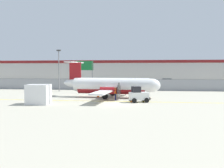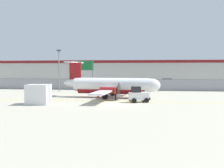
{
  "view_description": "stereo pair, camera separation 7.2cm",
  "coord_description": "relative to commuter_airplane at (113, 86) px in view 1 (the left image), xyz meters",
  "views": [
    {
      "loc": [
        3.28,
        -27.75,
        3.89
      ],
      "look_at": [
        -1.11,
        7.08,
        1.8
      ],
      "focal_mm": 40.0,
      "sensor_mm": 36.0,
      "label": 1
    },
    {
      "loc": [
        3.36,
        -27.75,
        3.89
      ],
      "look_at": [
        -1.11,
        7.08,
        1.8
      ],
      "focal_mm": 40.0,
      "sensor_mm": 36.0,
      "label": 2
    }
  ],
  "objects": [
    {
      "name": "background_building",
      "position": [
        0.88,
        41.93,
        1.66
      ],
      "size": [
        91.0,
        8.1,
        6.5
      ],
      "color": "beige",
      "rests_on": "ground"
    },
    {
      "name": "parked_car_5",
      "position": [
        9.57,
        26.53,
        -0.71
      ],
      "size": [
        4.29,
        2.2,
        1.58
      ],
      "rotation": [
        0.0,
        0.0,
        3.08
      ],
      "color": "black",
      "rests_on": "parking_lot_strip"
    },
    {
      "name": "commuter_airplane",
      "position": [
        0.0,
        0.0,
        0.0
      ],
      "size": [
        13.67,
        16.08,
        4.92
      ],
      "rotation": [
        0.0,
        0.0,
        -0.09
      ],
      "color": "white",
      "rests_on": "ground"
    },
    {
      "name": "parked_car_4",
      "position": [
        4.85,
        21.81,
        -0.71
      ],
      "size": [
        4.26,
        2.12,
        1.58
      ],
      "rotation": [
        0.0,
        0.0,
        3.18
      ],
      "color": "black",
      "rests_on": "parking_lot_strip"
    },
    {
      "name": "baggage_tug",
      "position": [
        3.6,
        -4.48,
        -0.75
      ],
      "size": [
        2.56,
        1.99,
        1.88
      ],
      "rotation": [
        0.0,
        0.0,
        0.34
      ],
      "color": "silver",
      "rests_on": "ground"
    },
    {
      "name": "parked_car_0",
      "position": [
        -12.73,
        21.5,
        -0.71
      ],
      "size": [
        4.23,
        2.07,
        1.58
      ],
      "rotation": [
        0.0,
        0.0,
        -0.02
      ],
      "color": "navy",
      "rests_on": "parking_lot_strip"
    },
    {
      "name": "perimeter_fence",
      "position": [
        0.88,
        11.94,
        -0.49
      ],
      "size": [
        98.0,
        0.1,
        2.1
      ],
      "color": "gray",
      "rests_on": "ground"
    },
    {
      "name": "traffic_cone_near_right",
      "position": [
        2.8,
        -4.4,
        -1.29
      ],
      "size": [
        0.36,
        0.36,
        0.64
      ],
      "color": "orange",
      "rests_on": "ground"
    },
    {
      "name": "cargo_container",
      "position": [
        -7.39,
        -7.5,
        -0.5
      ],
      "size": [
        2.5,
        2.13,
        2.2
      ],
      "rotation": [
        0.0,
        0.0,
        0.05
      ],
      "color": "silver",
      "rests_on": "ground"
    },
    {
      "name": "ground_plane",
      "position": [
        0.88,
        -4.06,
        -1.6
      ],
      "size": [
        140.0,
        140.0,
        0.01
      ],
      "color": "#B2AD99"
    },
    {
      "name": "parked_car_1",
      "position": [
        -9.14,
        20.64,
        -0.71
      ],
      "size": [
        4.29,
        2.2,
        1.58
      ],
      "rotation": [
        0.0,
        0.0,
        -0.06
      ],
      "color": "#B28C19",
      "rests_on": "parking_lot_strip"
    },
    {
      "name": "traffic_cone_near_left",
      "position": [
        -2.09,
        0.27,
        -1.29
      ],
      "size": [
        0.36,
        0.36,
        0.64
      ],
      "color": "orange",
      "rests_on": "ground"
    },
    {
      "name": "ground_crew_worker",
      "position": [
        0.71,
        -2.94,
        -0.65
      ],
      "size": [
        0.35,
        0.54,
        1.7
      ],
      "rotation": [
        0.0,
        0.0,
        3.11
      ],
      "color": "#191E4C",
      "rests_on": "ground"
    },
    {
      "name": "parking_lot_strip",
      "position": [
        0.88,
        23.44,
        -1.54
      ],
      "size": [
        98.0,
        17.0,
        0.12
      ],
      "color": "#38383A",
      "rests_on": "ground"
    },
    {
      "name": "traffic_cone_far_left",
      "position": [
        -7.11,
        -5.47,
        -1.29
      ],
      "size": [
        0.36,
        0.36,
        0.64
      ],
      "color": "orange",
      "rests_on": "ground"
    },
    {
      "name": "highway_sign",
      "position": [
        -7.42,
        14.3,
        2.54
      ],
      "size": [
        3.6,
        0.14,
        5.5
      ],
      "color": "slate",
      "rests_on": "ground"
    },
    {
      "name": "parked_car_2",
      "position": [
        -5.21,
        18.31,
        -0.71
      ],
      "size": [
        4.35,
        2.34,
        1.58
      ],
      "rotation": [
        0.0,
        0.0,
        -0.1
      ],
      "color": "navy",
      "rests_on": "parking_lot_strip"
    },
    {
      "name": "parked_car_3",
      "position": [
        1.23,
        28.36,
        -0.71
      ],
      "size": [
        4.36,
        2.35,
        1.58
      ],
      "rotation": [
        0.0,
        0.0,
        3.25
      ],
      "color": "#19662D",
      "rests_on": "parking_lot_strip"
    },
    {
      "name": "parked_car_6",
      "position": [
        15.38,
        17.12,
        -0.71
      ],
      "size": [
        4.33,
        2.29,
        1.58
      ],
      "rotation": [
        0.0,
        0.0,
        0.09
      ],
      "color": "red",
      "rests_on": "parking_lot_strip"
    },
    {
      "name": "apron_light_pole",
      "position": [
        -10.48,
        8.21,
        2.7
      ],
      "size": [
        0.7,
        0.3,
        7.27
      ],
      "color": "slate",
      "rests_on": "ground"
    }
  ]
}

